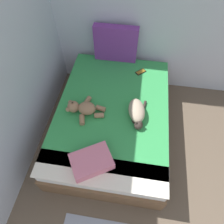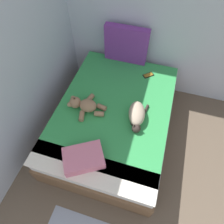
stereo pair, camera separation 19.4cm
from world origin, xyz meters
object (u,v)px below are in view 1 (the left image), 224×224
object	(u,v)px
throw_pillow	(92,161)
cat	(137,112)
patterned_cushion	(116,44)
bed	(113,120)
teddy_bear	(83,108)
cell_phone	(141,72)

from	to	relation	value
throw_pillow	cat	bearing A→B (deg)	59.06
patterned_cushion	cat	xyz separation A→B (m)	(0.39, -0.98, -0.19)
bed	patterned_cushion	size ratio (longest dim) A/B	3.23
bed	patterned_cushion	bearing A→B (deg)	96.11
bed	teddy_bear	size ratio (longest dim) A/B	4.23
patterned_cushion	cell_phone	bearing A→B (deg)	-29.99
bed	cat	bearing A→B (deg)	-14.86
patterned_cushion	throw_pillow	size ratio (longest dim) A/B	1.51
bed	patterned_cushion	distance (m)	1.06
teddy_bear	cell_phone	bearing A→B (deg)	51.24
cell_phone	cat	bearing A→B (deg)	-89.97
patterned_cushion	teddy_bear	size ratio (longest dim) A/B	1.31
bed	teddy_bear	bearing A→B (deg)	-161.27
cat	teddy_bear	distance (m)	0.64
bed	throw_pillow	distance (m)	0.82
teddy_bear	cell_phone	distance (m)	1.02
patterned_cushion	teddy_bear	distance (m)	1.07
cell_phone	throw_pillow	xyz separation A→B (m)	(-0.40, -1.42, 0.05)
bed	patterned_cushion	xyz separation A→B (m)	(-0.10, 0.91, 0.54)
cat	throw_pillow	bearing A→B (deg)	-120.94
cell_phone	bed	bearing A→B (deg)	-113.66
cat	teddy_bear	bearing A→B (deg)	-176.74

